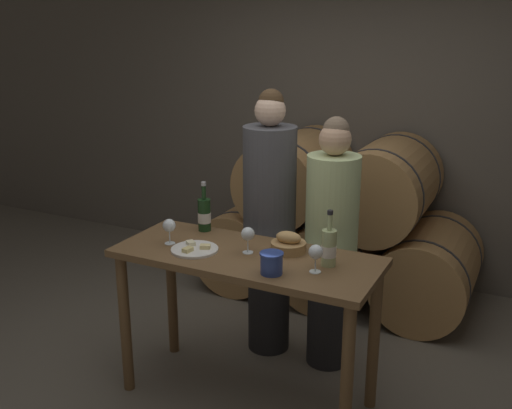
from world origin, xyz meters
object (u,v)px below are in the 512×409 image
object	(u,v)px
person_left	(269,223)
cheese_plate	(195,249)
wine_bottle_red	(204,214)
wine_glass_center	(316,253)
wine_glass_far_left	(169,226)
wine_glass_left	(248,235)
tasting_table	(246,279)
wine_bottle_white	(329,247)
blue_crock	(272,262)
person_right	(331,244)
bread_basket	(289,244)

from	to	relation	value
person_left	cheese_plate	xyz separation A→B (m)	(-0.15, -0.66, 0.03)
wine_bottle_red	wine_glass_center	distance (m)	0.88
wine_glass_far_left	wine_glass_left	distance (m)	0.47
person_left	wine_glass_center	distance (m)	0.86
wine_glass_far_left	wine_glass_center	size ratio (longest dim) A/B	1.00
tasting_table	wine_glass_center	bearing A→B (deg)	-8.54
wine_bottle_white	blue_crock	world-z (taller)	wine_bottle_white
person_right	wine_bottle_white	size ratio (longest dim) A/B	5.30
wine_glass_far_left	wine_bottle_red	bearing A→B (deg)	78.25
tasting_table	wine_bottle_red	xyz separation A→B (m)	(-0.40, 0.23, 0.25)
wine_bottle_red	wine_glass_far_left	xyz separation A→B (m)	(-0.06, -0.29, 0.00)
person_left	wine_glass_left	bearing A→B (deg)	-76.40
wine_bottle_red	bread_basket	world-z (taller)	wine_bottle_red
tasting_table	person_right	world-z (taller)	person_right
wine_bottle_white	blue_crock	bearing A→B (deg)	-133.90
bread_basket	wine_glass_far_left	world-z (taller)	wine_glass_far_left
wine_bottle_red	blue_crock	distance (m)	0.76
blue_crock	cheese_plate	size ratio (longest dim) A/B	0.46
blue_crock	cheese_plate	distance (m)	0.53
person_left	bread_basket	distance (m)	0.55
person_right	wine_bottle_white	world-z (taller)	person_right
bread_basket	wine_bottle_red	bearing A→B (deg)	171.08
cheese_plate	blue_crock	bearing A→B (deg)	-10.57
person_left	cheese_plate	bearing A→B (deg)	-102.68
wine_bottle_white	bread_basket	xyz separation A→B (m)	(-0.26, 0.09, -0.06)
person_left	wine_glass_far_left	size ratio (longest dim) A/B	11.76
wine_bottle_white	blue_crock	xyz separation A→B (m)	(-0.22, -0.23, -0.04)
wine_bottle_white	wine_glass_far_left	bearing A→B (deg)	-173.62
wine_bottle_white	wine_glass_center	bearing A→B (deg)	-104.28
wine_bottle_red	blue_crock	size ratio (longest dim) A/B	2.51
person_left	blue_crock	xyz separation A→B (m)	(0.37, -0.76, 0.08)
blue_crock	bread_basket	distance (m)	0.32
person_left	wine_bottle_red	bearing A→B (deg)	-128.46
wine_bottle_white	person_left	bearing A→B (deg)	138.07
wine_glass_left	wine_glass_center	size ratio (longest dim) A/B	1.00
blue_crock	wine_glass_far_left	world-z (taller)	wine_glass_far_left
wine_glass_center	person_right	bearing A→B (deg)	102.28
tasting_table	wine_glass_center	size ratio (longest dim) A/B	9.95
cheese_plate	wine_glass_center	size ratio (longest dim) A/B	1.78
bread_basket	cheese_plate	distance (m)	0.52
person_left	person_right	xyz separation A→B (m)	(0.42, 0.00, -0.07)
bread_basket	person_left	bearing A→B (deg)	126.37
tasting_table	bread_basket	distance (m)	0.30
person_left	cheese_plate	world-z (taller)	person_left
cheese_plate	wine_glass_left	bearing A→B (deg)	20.09
blue_crock	wine_glass_center	world-z (taller)	wine_glass_center
person_right	wine_glass_far_left	bearing A→B (deg)	-140.02
wine_glass_center	person_left	bearing A→B (deg)	131.07
wine_bottle_white	wine_glass_far_left	world-z (taller)	wine_bottle_white
wine_glass_far_left	wine_glass_center	world-z (taller)	same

